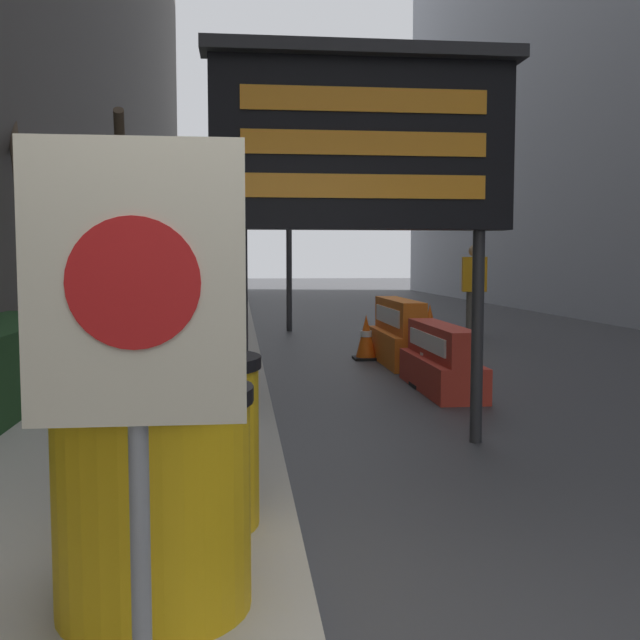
# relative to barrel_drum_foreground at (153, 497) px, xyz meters

# --- Properties ---
(bare_tree) EXTENTS (1.67, 1.70, 3.29)m
(bare_tree) POSITION_rel_barrel_drum_foreground_xyz_m (-1.85, 7.26, 1.16)
(bare_tree) COLOR #4C3D2D
(bare_tree) RESTS_ON sidewalk_left
(barrel_drum_foreground) EXTENTS (0.80, 0.80, 0.88)m
(barrel_drum_foreground) POSITION_rel_barrel_drum_foreground_xyz_m (0.00, 0.00, 0.00)
(barrel_drum_foreground) COLOR yellow
(barrel_drum_foreground) RESTS_ON sidewalk_left
(barrel_drum_middle) EXTENTS (0.80, 0.80, 0.88)m
(barrel_drum_middle) POSITION_rel_barrel_drum_foreground_xyz_m (0.06, 0.93, 0.00)
(barrel_drum_middle) COLOR yellow
(barrel_drum_middle) RESTS_ON sidewalk_left
(warning_sign) EXTENTS (0.64, 0.08, 1.73)m
(warning_sign) POSITION_rel_barrel_drum_foreground_xyz_m (0.04, -0.73, 0.75)
(warning_sign) COLOR gray
(warning_sign) RESTS_ON sidewalk_left
(message_board) EXTENTS (2.53, 0.36, 3.18)m
(message_board) POSITION_rel_barrel_drum_foreground_xyz_m (1.33, 3.00, 1.85)
(message_board) COLOR #28282B
(message_board) RESTS_ON ground_plane
(jersey_barrier_red_striped) EXTENTS (0.55, 1.99, 0.77)m
(jersey_barrier_red_striped) POSITION_rel_barrel_drum_foreground_xyz_m (2.67, 5.47, -0.24)
(jersey_barrier_red_striped) COLOR red
(jersey_barrier_red_striped) RESTS_ON ground_plane
(jersey_barrier_orange_near) EXTENTS (0.55, 2.05, 0.94)m
(jersey_barrier_orange_near) POSITION_rel_barrel_drum_foreground_xyz_m (2.67, 7.78, -0.16)
(jersey_barrier_orange_near) COLOR orange
(jersey_barrier_orange_near) RESTS_ON ground_plane
(traffic_cone_near) EXTENTS (0.36, 0.36, 0.64)m
(traffic_cone_near) POSITION_rel_barrel_drum_foreground_xyz_m (2.56, 5.72, -0.26)
(traffic_cone_near) COLOR black
(traffic_cone_near) RESTS_ON ground_plane
(traffic_cone_mid) EXTENTS (0.38, 0.38, 0.69)m
(traffic_cone_mid) POSITION_rel_barrel_drum_foreground_xyz_m (2.26, 8.25, -0.24)
(traffic_cone_mid) COLOR black
(traffic_cone_mid) RESTS_ON ground_plane
(traffic_cone_far) EXTENTS (0.43, 0.43, 0.77)m
(traffic_cone_far) POSITION_rel_barrel_drum_foreground_xyz_m (3.55, 9.42, -0.20)
(traffic_cone_far) COLOR black
(traffic_cone_far) RESTS_ON ground_plane
(traffic_light_near_curb) EXTENTS (0.28, 0.44, 3.72)m
(traffic_light_near_curb) POSITION_rel_barrel_drum_foreground_xyz_m (1.40, 12.87, 2.13)
(traffic_light_near_curb) COLOR #2D2D30
(traffic_light_near_curb) RESTS_ON ground_plane
(pedestrian_worker) EXTENTS (0.52, 0.37, 1.82)m
(pedestrian_worker) POSITION_rel_barrel_drum_foreground_xyz_m (5.06, 11.72, 0.50)
(pedestrian_worker) COLOR #514C42
(pedestrian_worker) RESTS_ON ground_plane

